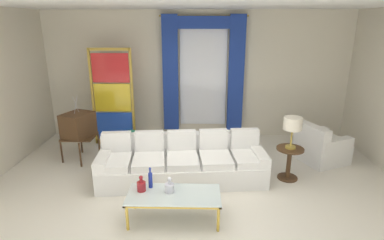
{
  "coord_description": "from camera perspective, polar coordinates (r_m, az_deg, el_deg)",
  "views": [
    {
      "loc": [
        0.05,
        -4.39,
        2.72
      ],
      "look_at": [
        -0.07,
        0.9,
        1.05
      ],
      "focal_mm": 29.01,
      "sensor_mm": 36.0,
      "label": 1
    }
  ],
  "objects": [
    {
      "name": "ground_plane",
      "position": [
        5.16,
        0.57,
        -14.28
      ],
      "size": [
        16.0,
        16.0,
        0.0
      ],
      "primitive_type": "plane",
      "color": "silver"
    },
    {
      "name": "wall_rear",
      "position": [
        7.55,
        0.91,
        8.22
      ],
      "size": [
        8.0,
        0.12,
        3.0
      ],
      "primitive_type": "cube",
      "color": "beige",
      "rests_on": "ground"
    },
    {
      "name": "ceiling_slab",
      "position": [
        5.2,
        0.8,
        20.84
      ],
      "size": [
        8.0,
        7.6,
        0.04
      ],
      "primitive_type": "cube",
      "color": "white"
    },
    {
      "name": "curtained_window",
      "position": [
        7.35,
        2.09,
        9.85
      ],
      "size": [
        2.0,
        0.17,
        2.7
      ],
      "color": "white",
      "rests_on": "ground"
    },
    {
      "name": "couch_white_long",
      "position": [
        5.63,
        -1.82,
        -7.87
      ],
      "size": [
        2.99,
        1.2,
        0.86
      ],
      "color": "white",
      "rests_on": "ground"
    },
    {
      "name": "coffee_table",
      "position": [
        4.51,
        -3.36,
        -13.81
      ],
      "size": [
        1.31,
        0.6,
        0.41
      ],
      "color": "silver",
      "rests_on": "ground"
    },
    {
      "name": "bottle_blue_decanter",
      "position": [
        4.58,
        -9.3,
        -11.8
      ],
      "size": [
        0.13,
        0.13,
        0.24
      ],
      "color": "maroon",
      "rests_on": "coffee_table"
    },
    {
      "name": "bottle_crystal_tall",
      "position": [
        4.63,
        -7.66,
        -10.76
      ],
      "size": [
        0.06,
        0.06,
        0.32
      ],
      "color": "navy",
      "rests_on": "coffee_table"
    },
    {
      "name": "bottle_amber_squat",
      "position": [
        4.51,
        -4.16,
        -12.19
      ],
      "size": [
        0.13,
        0.13,
        0.23
      ],
      "color": "silver",
      "rests_on": "coffee_table"
    },
    {
      "name": "vintage_tv",
      "position": [
        6.64,
        -20.2,
        -1.05
      ],
      "size": [
        0.69,
        0.73,
        1.35
      ],
      "color": "#472D19",
      "rests_on": "ground"
    },
    {
      "name": "armchair_white",
      "position": [
        6.82,
        22.46,
        -4.76
      ],
      "size": [
        1.07,
        1.06,
        0.8
      ],
      "color": "white",
      "rests_on": "ground"
    },
    {
      "name": "stained_glass_divider",
      "position": [
        7.22,
        -14.35,
        3.66
      ],
      "size": [
        0.95,
        0.05,
        2.2
      ],
      "color": "gold",
      "rests_on": "ground"
    },
    {
      "name": "peacock_figurine",
      "position": [
        7.01,
        -11.13,
        -3.71
      ],
      "size": [
        0.44,
        0.6,
        0.5
      ],
      "color": "beige",
      "rests_on": "ground"
    },
    {
      "name": "round_side_table",
      "position": [
        5.86,
        17.41,
        -7.12
      ],
      "size": [
        0.48,
        0.48,
        0.59
      ],
      "color": "#472D19",
      "rests_on": "ground"
    },
    {
      "name": "table_lamp_brass",
      "position": [
        5.63,
        18.03,
        -0.86
      ],
      "size": [
        0.32,
        0.32,
        0.57
      ],
      "color": "#B29338",
      "rests_on": "round_side_table"
    }
  ]
}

